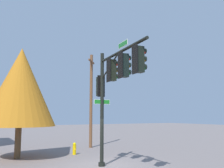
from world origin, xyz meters
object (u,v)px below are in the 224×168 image
at_px(utility_pole, 91,98).
at_px(tree_near, 20,87).
at_px(fire_hydrant, 74,149).
at_px(signal_pole_assembly, 114,80).

xyz_separation_m(utility_pole, tree_near, (2.77, -6.34, 0.38)).
height_order(fire_hydrant, tree_near, tree_near).
height_order(utility_pole, tree_near, utility_pole).
relative_size(utility_pole, fire_hydrant, 9.75).
distance_m(signal_pole_assembly, utility_pole, 9.41).
relative_size(signal_pole_assembly, tree_near, 0.87).
xyz_separation_m(utility_pole, fire_hydrant, (2.98, -2.60, -3.79)).
xyz_separation_m(signal_pole_assembly, utility_pole, (-8.97, 2.86, -0.26)).
bearing_deg(signal_pole_assembly, utility_pole, 162.33).
bearing_deg(fire_hydrant, utility_pole, 138.93).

